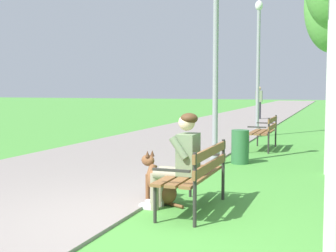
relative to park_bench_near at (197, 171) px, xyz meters
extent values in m
plane|color=#478E38|center=(-0.45, -0.83, -0.51)|extent=(120.00, 120.00, 0.00)
cube|color=gray|center=(-2.86, 23.17, -0.49)|extent=(4.38, 60.00, 0.04)
cube|color=brown|center=(-0.27, 0.00, -0.06)|extent=(0.14, 1.50, 0.04)
cube|color=brown|center=(-0.10, 0.00, -0.06)|extent=(0.14, 1.50, 0.04)
cube|color=brown|center=(0.08, 0.00, -0.06)|extent=(0.14, 1.50, 0.04)
cube|color=brown|center=(0.18, 0.00, 0.08)|extent=(0.04, 1.50, 0.11)
cube|color=brown|center=(0.18, 0.00, 0.26)|extent=(0.04, 1.50, 0.11)
cylinder|color=#2D2B28|center=(-0.30, 0.69, -0.29)|extent=(0.04, 0.04, 0.45)
cylinder|color=#2D2B28|center=(0.18, 0.69, -0.09)|extent=(0.04, 0.04, 0.85)
cube|color=#2D2B28|center=(-0.10, 0.69, 0.12)|extent=(0.45, 0.04, 0.03)
cylinder|color=#2D2B28|center=(-0.30, -0.69, -0.29)|extent=(0.04, 0.04, 0.45)
cylinder|color=#2D2B28|center=(0.18, -0.69, -0.09)|extent=(0.04, 0.04, 0.85)
cube|color=#2D2B28|center=(-0.10, -0.69, 0.12)|extent=(0.45, 0.04, 0.03)
cube|color=brown|center=(-0.30, 6.22, -0.06)|extent=(0.14, 1.50, 0.04)
cube|color=brown|center=(-0.13, 6.22, -0.06)|extent=(0.14, 1.50, 0.04)
cube|color=brown|center=(0.05, 6.22, -0.06)|extent=(0.14, 1.50, 0.04)
cube|color=brown|center=(0.15, 6.22, 0.08)|extent=(0.04, 1.50, 0.11)
cube|color=brown|center=(0.15, 6.22, 0.26)|extent=(0.04, 1.50, 0.11)
cylinder|color=#2D2B28|center=(-0.33, 6.91, -0.29)|extent=(0.04, 0.04, 0.45)
cylinder|color=#2D2B28|center=(0.15, 6.91, -0.09)|extent=(0.04, 0.04, 0.85)
cube|color=#2D2B28|center=(-0.13, 6.91, 0.12)|extent=(0.45, 0.04, 0.03)
cylinder|color=#2D2B28|center=(-0.33, 5.53, -0.29)|extent=(0.04, 0.04, 0.45)
cylinder|color=#2D2B28|center=(0.15, 5.53, -0.09)|extent=(0.04, 0.04, 0.85)
cube|color=#2D2B28|center=(-0.13, 5.53, 0.12)|extent=(0.45, 0.04, 0.03)
cylinder|color=gray|center=(-0.31, 0.05, -0.04)|extent=(0.42, 0.14, 0.14)
cylinder|color=gray|center=(-0.52, 0.05, -0.28)|extent=(0.11, 0.11, 0.47)
cube|color=silver|center=(-0.60, 0.05, -0.48)|extent=(0.24, 0.09, 0.07)
cylinder|color=gray|center=(-0.31, -0.15, -0.04)|extent=(0.42, 0.14, 0.14)
cylinder|color=gray|center=(-0.52, -0.15, -0.28)|extent=(0.11, 0.11, 0.47)
cube|color=silver|center=(-0.60, -0.15, -0.48)|extent=(0.24, 0.09, 0.07)
cube|color=#6B7F5B|center=(-0.10, -0.05, 0.22)|extent=(0.22, 0.36, 0.52)
cylinder|color=#6B7F5B|center=(-0.16, 0.15, 0.32)|extent=(0.25, 0.09, 0.30)
cylinder|color=#6B7F5B|center=(-0.16, -0.25, 0.32)|extent=(0.25, 0.09, 0.30)
sphere|color=beige|center=(-0.12, -0.05, 0.62)|extent=(0.21, 0.21, 0.21)
ellipsoid|color=#472D19|center=(-0.09, -0.05, 0.67)|extent=(0.22, 0.23, 0.14)
ellipsoid|color=brown|center=(-0.49, 0.16, -0.35)|extent=(0.45, 0.41, 0.32)
ellipsoid|color=brown|center=(-0.63, 0.22, -0.23)|extent=(0.55, 0.42, 0.48)
ellipsoid|color=#4C2D19|center=(-0.58, 0.20, -0.19)|extent=(0.40, 0.33, 0.27)
cylinder|color=brown|center=(-0.72, 0.34, -0.32)|extent=(0.06, 0.06, 0.38)
cylinder|color=brown|center=(-0.77, 0.23, -0.32)|extent=(0.06, 0.06, 0.38)
cylinder|color=brown|center=(-0.72, 0.27, -0.08)|extent=(0.17, 0.20, 0.19)
ellipsoid|color=brown|center=(-0.80, 0.31, 0.05)|extent=(0.26, 0.22, 0.16)
cone|color=#4C2D19|center=(-0.89, 0.35, 0.04)|extent=(0.13, 0.12, 0.09)
cone|color=#4C2D19|center=(-0.74, 0.33, 0.15)|extent=(0.06, 0.06, 0.09)
cone|color=#4C2D19|center=(-0.78, 0.25, 0.15)|extent=(0.06, 0.06, 0.09)
cylinder|color=brown|center=(-0.31, 0.07, -0.49)|extent=(0.27, 0.16, 0.04)
cylinder|color=gray|center=(-0.67, 3.58, -0.36)|extent=(0.20, 0.20, 0.30)
cylinder|color=gray|center=(-0.67, 3.58, 1.31)|extent=(0.11, 0.11, 3.65)
cylinder|color=gray|center=(-0.74, 9.42, -0.36)|extent=(0.20, 0.20, 0.30)
cylinder|color=gray|center=(-0.74, 9.42, 1.51)|extent=(0.11, 0.11, 4.05)
ellipsoid|color=silver|center=(-0.74, 9.42, 3.66)|extent=(0.24, 0.24, 0.32)
cylinder|color=silver|center=(1.56, 3.21, 1.27)|extent=(0.20, 0.20, 3.56)
cylinder|color=silver|center=(1.54, 6.65, 1.22)|extent=(0.16, 0.16, 3.46)
cylinder|color=silver|center=(1.45, 10.53, 1.14)|extent=(0.17, 0.17, 3.31)
ellipsoid|color=#569E42|center=(1.45, 10.53, 3.71)|extent=(1.80, 1.63, 3.02)
cylinder|color=#2D6638|center=(-0.20, 3.86, -0.16)|extent=(0.36, 0.36, 0.70)
cylinder|color=#383842|center=(-1.96, 17.53, -0.07)|extent=(0.22, 0.22, 0.88)
cube|color=#6B7F5B|center=(-1.96, 17.53, 0.65)|extent=(0.32, 0.20, 0.56)
sphere|color=tan|center=(-1.96, 17.53, 1.04)|extent=(0.20, 0.20, 0.20)
camera|label=1|loc=(1.64, -5.59, 1.05)|focal=49.57mm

